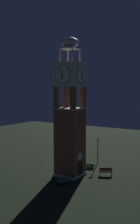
# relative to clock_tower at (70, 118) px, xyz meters

# --- Properties ---
(ground) EXTENTS (80.00, 80.00, 0.00)m
(ground) POSITION_rel_clock_tower_xyz_m (0.00, 0.00, -7.18)
(ground) COLOR black
(clock_tower) EXTENTS (3.51, 3.51, 17.20)m
(clock_tower) POSITION_rel_clock_tower_xyz_m (0.00, 0.00, 0.00)
(clock_tower) COLOR brown
(clock_tower) RESTS_ON ground
(park_bench) EXTENTS (1.14, 1.62, 0.95)m
(park_bench) POSITION_rel_clock_tower_xyz_m (2.37, -3.80, -6.70)
(park_bench) COLOR brown
(park_bench) RESTS_ON ground
(lamp_post) EXTENTS (0.36, 0.36, 3.90)m
(lamp_post) POSITION_rel_clock_tower_xyz_m (6.40, -0.66, -4.48)
(lamp_post) COLOR black
(lamp_post) RESTS_ON ground
(trash_bin) EXTENTS (0.52, 0.52, 0.80)m
(trash_bin) POSITION_rel_clock_tower_xyz_m (4.03, 2.86, -6.78)
(trash_bin) COLOR #38513D
(trash_bin) RESTS_ON ground
(shrub_near_entry) EXTENTS (1.27, 1.27, 0.75)m
(shrub_near_entry) POSITION_rel_clock_tower_xyz_m (4.09, -0.63, -6.81)
(shrub_near_entry) COLOR #28562D
(shrub_near_entry) RESTS_ON ground
(shrub_left_of_tower) EXTENTS (0.82, 0.82, 1.06)m
(shrub_left_of_tower) POSITION_rel_clock_tower_xyz_m (2.83, 1.82, -6.65)
(shrub_left_of_tower) COLOR #28562D
(shrub_left_of_tower) RESTS_ON ground
(shrub_behind_bench) EXTENTS (1.29, 1.29, 0.63)m
(shrub_behind_bench) POSITION_rel_clock_tower_xyz_m (-2.99, -0.88, -6.87)
(shrub_behind_bench) COLOR #28562D
(shrub_behind_bench) RESTS_ON ground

